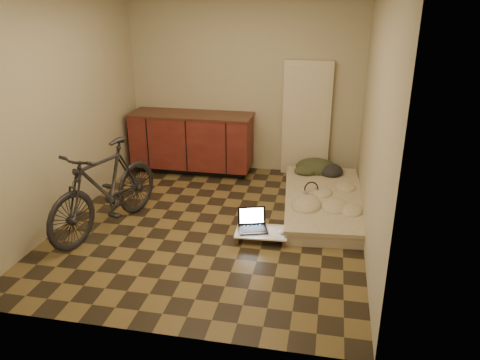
% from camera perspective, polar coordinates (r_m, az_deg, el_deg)
% --- Properties ---
extents(room_shell, '(3.50, 4.00, 2.60)m').
position_cam_1_polar(room_shell, '(5.19, -3.64, 7.62)').
color(room_shell, brown).
rests_on(room_shell, ground).
extents(cabinets, '(1.84, 0.62, 0.91)m').
position_cam_1_polar(cabinets, '(7.19, -5.85, 4.64)').
color(cabinets, black).
rests_on(cabinets, ground).
extents(appliance_panel, '(0.70, 0.10, 1.70)m').
position_cam_1_polar(appliance_panel, '(7.03, 8.11, 7.37)').
color(appliance_panel, beige).
rests_on(appliance_panel, ground).
extents(bicycle, '(1.00, 1.83, 1.14)m').
position_cam_1_polar(bicycle, '(5.50, -16.17, -0.44)').
color(bicycle, black).
rests_on(bicycle, ground).
extents(futon, '(1.18, 2.17, 0.18)m').
position_cam_1_polar(futon, '(6.09, 10.28, -2.61)').
color(futon, '#BFAF99').
rests_on(futon, ground).
extents(clothing_pile, '(0.65, 0.56, 0.24)m').
position_cam_1_polar(clothing_pile, '(6.83, 9.68, 2.04)').
color(clothing_pile, '#313720').
rests_on(clothing_pile, futon).
extents(headphones, '(0.28, 0.27, 0.14)m').
position_cam_1_polar(headphones, '(6.04, 8.69, -1.03)').
color(headphones, black).
rests_on(headphones, futon).
extents(lap_desk, '(0.60, 0.41, 0.10)m').
position_cam_1_polar(lap_desk, '(5.27, 2.66, -6.35)').
color(lap_desk, brown).
rests_on(lap_desk, ground).
extents(laptop, '(0.38, 0.36, 0.22)m').
position_cam_1_polar(laptop, '(5.30, 1.54, -5.43)').
color(laptop, black).
rests_on(laptop, lap_desk).
extents(mouse, '(0.08, 0.12, 0.04)m').
position_cam_1_polar(mouse, '(5.23, 5.12, -6.26)').
color(mouse, silver).
rests_on(mouse, lap_desk).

